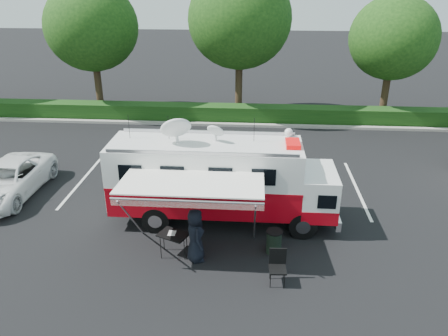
# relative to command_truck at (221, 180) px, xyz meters

# --- Properties ---
(ground_plane) EXTENTS (120.00, 120.00, 0.00)m
(ground_plane) POSITION_rel_command_truck_xyz_m (0.07, 0.00, -1.66)
(ground_plane) COLOR black
(ground_plane) RESTS_ON ground
(back_border) EXTENTS (60.00, 6.14, 8.87)m
(back_border) POSITION_rel_command_truck_xyz_m (1.21, 12.90, 3.34)
(back_border) COLOR #9E998E
(back_border) RESTS_ON ground_plane
(stall_lines) EXTENTS (24.12, 5.50, 0.01)m
(stall_lines) POSITION_rel_command_truck_xyz_m (-0.43, 3.00, -1.66)
(stall_lines) COLOR silver
(stall_lines) RESTS_ON ground_plane
(command_truck) EXTENTS (8.09, 2.23, 3.88)m
(command_truck) POSITION_rel_command_truck_xyz_m (0.00, 0.00, 0.00)
(command_truck) COLOR black
(command_truck) RESTS_ON ground_plane
(awning) EXTENTS (4.41, 2.31, 2.67)m
(awning) POSITION_rel_command_truck_xyz_m (-0.72, -2.31, 0.83)
(awning) COLOR white
(awning) RESTS_ON ground_plane
(white_suv) EXTENTS (2.38, 5.03, 1.39)m
(white_suv) POSITION_rel_command_truck_xyz_m (-8.87, 1.35, -1.66)
(white_suv) COLOR white
(white_suv) RESTS_ON ground_plane
(person) EXTENTS (0.84, 1.02, 1.80)m
(person) POSITION_rel_command_truck_xyz_m (-0.61, -2.50, -1.66)
(person) COLOR black
(person) RESTS_ON ground_plane
(folding_table) EXTENTS (1.10, 0.96, 0.79)m
(folding_table) POSITION_rel_command_truck_xyz_m (-1.35, -2.29, -0.93)
(folding_table) COLOR black
(folding_table) RESTS_ON ground_plane
(folding_chair) EXTENTS (0.53, 0.55, 1.07)m
(folding_chair) POSITION_rel_command_truck_xyz_m (1.93, -3.38, -1.03)
(folding_chair) COLOR black
(folding_chair) RESTS_ON ground_plane
(trash_bin) EXTENTS (0.54, 0.54, 0.81)m
(trash_bin) POSITION_rel_command_truck_xyz_m (1.88, -1.92, -1.25)
(trash_bin) COLOR black
(trash_bin) RESTS_ON ground_plane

